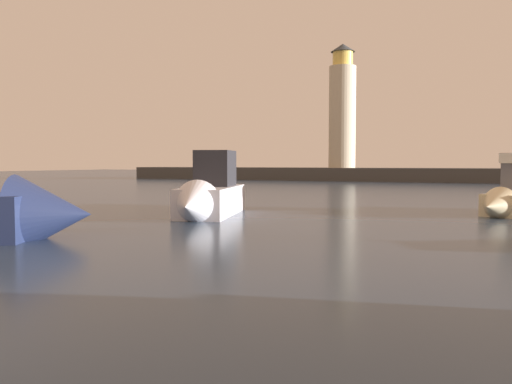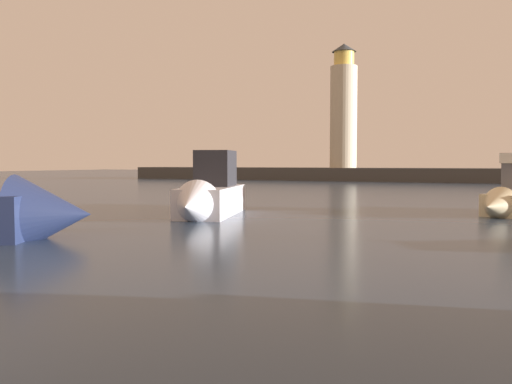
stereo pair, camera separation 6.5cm
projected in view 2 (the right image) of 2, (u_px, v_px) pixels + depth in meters
The scene contains 4 objects.
ground_plane at pixel (361, 198), 34.66m from camera, with size 220.00×220.00×0.00m, color #2D3D51.
breakwater at pixel (419, 175), 64.03m from camera, with size 77.43×5.53×1.62m, color #423F3D.
lighthouse at pixel (344, 109), 67.26m from camera, with size 3.37×3.37×15.56m.
motorboat_0 at pixel (208, 195), 22.66m from camera, with size 3.65×7.32×3.08m.
Camera 2 is at (7.50, -2.34, 2.28)m, focal length 37.46 mm.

